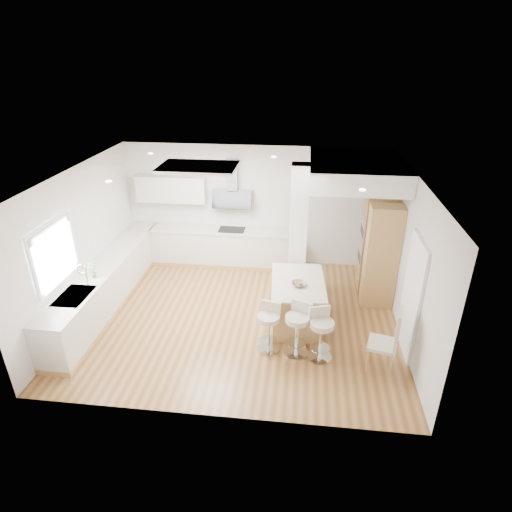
# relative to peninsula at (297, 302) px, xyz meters

# --- Properties ---
(ground) EXTENTS (6.00, 6.00, 0.00)m
(ground) POSITION_rel_peninsula_xyz_m (-1.10, 0.03, -0.44)
(ground) COLOR olive
(ground) RESTS_ON ground
(ceiling) EXTENTS (6.00, 5.00, 0.02)m
(ceiling) POSITION_rel_peninsula_xyz_m (-1.10, 0.03, -0.44)
(ceiling) COLOR white
(ceiling) RESTS_ON ground
(wall_back) EXTENTS (6.00, 0.04, 2.80)m
(wall_back) POSITION_rel_peninsula_xyz_m (-1.10, 2.53, 0.96)
(wall_back) COLOR silver
(wall_back) RESTS_ON ground
(wall_left) EXTENTS (0.04, 5.00, 2.80)m
(wall_left) POSITION_rel_peninsula_xyz_m (-4.10, 0.03, 0.96)
(wall_left) COLOR silver
(wall_left) RESTS_ON ground
(wall_right) EXTENTS (0.04, 5.00, 2.80)m
(wall_right) POSITION_rel_peninsula_xyz_m (1.90, 0.03, 0.96)
(wall_right) COLOR silver
(wall_right) RESTS_ON ground
(skylight) EXTENTS (4.10, 2.10, 0.06)m
(skylight) POSITION_rel_peninsula_xyz_m (-1.89, 0.63, 2.33)
(skylight) COLOR white
(skylight) RESTS_ON ground
(window_left) EXTENTS (0.06, 1.28, 1.07)m
(window_left) POSITION_rel_peninsula_xyz_m (-4.05, -0.87, 1.25)
(window_left) COLOR white
(window_left) RESTS_ON ground
(doorway_right) EXTENTS (0.05, 1.00, 2.10)m
(doorway_right) POSITION_rel_peninsula_xyz_m (1.87, -0.57, 0.56)
(doorway_right) COLOR #484038
(doorway_right) RESTS_ON ground
(counter_left) EXTENTS (0.63, 4.50, 1.35)m
(counter_left) POSITION_rel_peninsula_xyz_m (-3.80, 0.26, 0.01)
(counter_left) COLOR tan
(counter_left) RESTS_ON ground
(counter_back) EXTENTS (3.62, 0.63, 2.50)m
(counter_back) POSITION_rel_peninsula_xyz_m (-2.01, 2.25, 0.25)
(counter_back) COLOR tan
(counter_back) RESTS_ON ground
(pillar) EXTENTS (0.35, 0.35, 2.80)m
(pillar) POSITION_rel_peninsula_xyz_m (-0.05, 0.98, 0.96)
(pillar) COLOR white
(pillar) RESTS_ON ground
(soffit) EXTENTS (1.78, 2.20, 0.40)m
(soffit) POSITION_rel_peninsula_xyz_m (1.00, 1.43, 2.16)
(soffit) COLOR white
(soffit) RESTS_ON ground
(oven_column) EXTENTS (0.63, 1.21, 2.10)m
(oven_column) POSITION_rel_peninsula_xyz_m (1.58, 1.26, 0.61)
(oven_column) COLOR tan
(oven_column) RESTS_ON ground
(peninsula) EXTENTS (1.05, 1.50, 0.95)m
(peninsula) POSITION_rel_peninsula_xyz_m (0.00, 0.00, 0.00)
(peninsula) COLOR tan
(peninsula) RESTS_ON ground
(bar_stool_a) EXTENTS (0.48, 0.48, 0.89)m
(bar_stool_a) POSITION_rel_peninsula_xyz_m (-0.45, -0.88, 0.06)
(bar_stool_a) COLOR silver
(bar_stool_a) RESTS_ON ground
(bar_stool_b) EXTENTS (0.56, 0.56, 0.96)m
(bar_stool_b) POSITION_rel_peninsula_xyz_m (0.03, -0.92, 0.09)
(bar_stool_b) COLOR silver
(bar_stool_b) RESTS_ON ground
(bar_stool_c) EXTENTS (0.53, 0.53, 0.93)m
(bar_stool_c) POSITION_rel_peninsula_xyz_m (0.42, -1.00, 0.08)
(bar_stool_c) COLOR silver
(bar_stool_c) RESTS_ON ground
(dining_chair) EXTENTS (0.53, 0.53, 1.13)m
(dining_chair) POSITION_rel_peninsula_xyz_m (1.48, -1.16, 0.16)
(dining_chair) COLOR #C2B69E
(dining_chair) RESTS_ON ground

